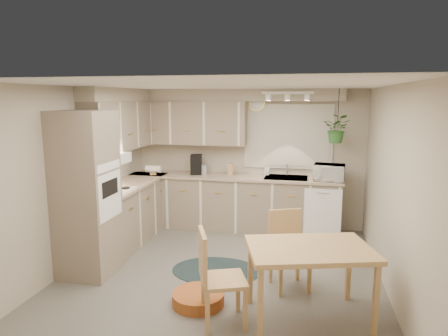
{
  "coord_description": "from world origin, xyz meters",
  "views": [
    {
      "loc": [
        1.03,
        -4.8,
        2.24
      ],
      "look_at": [
        -0.1,
        0.55,
        1.29
      ],
      "focal_mm": 32.0,
      "sensor_mm": 36.0,
      "label": 1
    }
  ],
  "objects_px": {
    "dining_table": "(308,283)",
    "chair_back": "(290,251)",
    "braided_rug": "(216,270)",
    "microwave": "(329,171)",
    "pet_bed": "(198,298)",
    "chair_left": "(223,277)"
  },
  "relations": [
    {
      "from": "chair_left",
      "to": "microwave",
      "type": "distance_m",
      "value": 3.13
    },
    {
      "from": "microwave",
      "to": "braided_rug",
      "type": "bearing_deg",
      "value": -123.69
    },
    {
      "from": "chair_left",
      "to": "chair_back",
      "type": "bearing_deg",
      "value": 124.3
    },
    {
      "from": "chair_left",
      "to": "braided_rug",
      "type": "xyz_separation_m",
      "value": [
        -0.35,
        1.18,
        -0.48
      ]
    },
    {
      "from": "chair_back",
      "to": "microwave",
      "type": "distance_m",
      "value": 2.13
    },
    {
      "from": "braided_rug",
      "to": "microwave",
      "type": "bearing_deg",
      "value": 48.63
    },
    {
      "from": "chair_left",
      "to": "microwave",
      "type": "xyz_separation_m",
      "value": [
        1.13,
        2.85,
        0.62
      ]
    },
    {
      "from": "dining_table",
      "to": "pet_bed",
      "type": "height_order",
      "value": "dining_table"
    },
    {
      "from": "dining_table",
      "to": "chair_back",
      "type": "bearing_deg",
      "value": 109.05
    },
    {
      "from": "braided_rug",
      "to": "microwave",
      "type": "relative_size",
      "value": 2.45
    },
    {
      "from": "braided_rug",
      "to": "pet_bed",
      "type": "relative_size",
      "value": 2.04
    },
    {
      "from": "dining_table",
      "to": "pet_bed",
      "type": "relative_size",
      "value": 2.13
    },
    {
      "from": "dining_table",
      "to": "microwave",
      "type": "height_order",
      "value": "microwave"
    },
    {
      "from": "dining_table",
      "to": "braided_rug",
      "type": "xyz_separation_m",
      "value": [
        -1.18,
        0.92,
        -0.38
      ]
    },
    {
      "from": "braided_rug",
      "to": "pet_bed",
      "type": "height_order",
      "value": "pet_bed"
    },
    {
      "from": "chair_back",
      "to": "braided_rug",
      "type": "bearing_deg",
      "value": -40.29
    },
    {
      "from": "chair_left",
      "to": "braided_rug",
      "type": "height_order",
      "value": "chair_left"
    },
    {
      "from": "pet_bed",
      "to": "dining_table",
      "type": "bearing_deg",
      "value": -1.59
    },
    {
      "from": "dining_table",
      "to": "chair_left",
      "type": "relative_size",
      "value": 1.27
    },
    {
      "from": "microwave",
      "to": "chair_back",
      "type": "bearing_deg",
      "value": -96.97
    },
    {
      "from": "chair_back",
      "to": "braided_rug",
      "type": "distance_m",
      "value": 1.1
    },
    {
      "from": "braided_rug",
      "to": "pet_bed",
      "type": "xyz_separation_m",
      "value": [
        0.0,
        -0.88,
        0.06
      ]
    }
  ]
}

